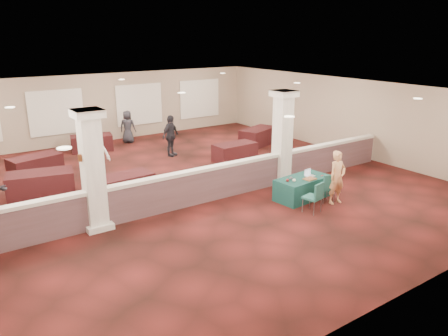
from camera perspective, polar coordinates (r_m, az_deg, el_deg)
ground at (r=14.85m, az=-5.21°, el=-2.52°), size 16.00×16.00×0.00m
wall_back at (r=21.60m, az=-15.93°, el=7.53°), size 16.00×0.04×3.20m
wall_front at (r=8.68m, az=21.68°, el=-7.15°), size 16.00×0.04×3.20m
wall_right at (r=19.48m, az=15.73°, el=6.54°), size 0.04×16.00×3.20m
ceiling at (r=14.10m, az=-5.57°, el=9.82°), size 16.00×16.00×0.02m
partition_wall at (r=13.44m, az=-2.13°, el=-2.03°), size 15.60×0.28×1.10m
column_left at (r=11.71m, az=-16.79°, el=-0.21°), size 0.72×0.72×3.20m
column_right at (r=14.90m, az=7.63°, el=4.04°), size 0.72×0.72×3.20m
sconce_left at (r=11.54m, az=-18.26°, el=1.27°), size 0.12×0.12×0.18m
sconce_right at (r=11.70m, az=-15.64°, el=1.72°), size 0.12×0.12×0.18m
near_table at (r=13.93m, az=10.19°, el=-2.59°), size 1.86×1.05×0.68m
conf_chair_main at (r=13.69m, az=13.37°, el=-2.24°), size 0.56×0.56×0.93m
conf_chair_side at (r=12.81m, az=11.81°, el=-3.49°), size 0.55×0.55×0.93m
woman at (r=13.63m, az=14.55°, el=-1.19°), size 0.61×0.43×1.64m
far_table_front_left at (r=15.01m, az=-22.78°, el=-1.99°), size 2.16×1.41×0.81m
far_table_front_center at (r=14.19m, az=-12.90°, el=-2.30°), size 1.83×1.00×0.72m
far_table_front_right at (r=17.81m, az=1.42°, el=2.11°), size 1.77×0.93×0.71m
far_table_back_left at (r=17.37m, az=-23.40°, el=0.29°), size 1.95×1.32×0.72m
far_table_back_center at (r=20.15m, az=-16.88°, el=3.15°), size 1.89×1.24×0.71m
far_table_back_right at (r=20.41m, az=4.48°, el=4.13°), size 2.12×1.54×0.78m
attendee_b at (r=16.48m, az=-16.56°, el=2.09°), size 1.22×1.13×1.79m
attendee_c at (r=18.48m, az=-7.00°, el=4.20°), size 1.13×0.90×1.74m
attendee_d at (r=21.15m, az=-12.46°, el=5.28°), size 0.84×0.80×1.53m
laptop_base at (r=14.00m, az=11.16°, el=-1.03°), size 0.33×0.24×0.02m
laptop_screen at (r=14.03m, az=10.84°, el=-0.49°), size 0.31×0.04×0.21m
screen_glow at (r=14.03m, az=10.86°, el=-0.55°), size 0.28×0.03×0.18m
knitting at (r=13.71m, az=11.14°, el=-1.39°), size 0.40×0.31×0.03m
yarn_cream at (r=13.37m, az=9.15°, el=-1.59°), size 0.10×0.10×0.10m
yarn_red at (r=13.36m, az=8.30°, el=-1.59°), size 0.09×0.09×0.09m
yarn_grey at (r=13.57m, az=8.76°, el=-1.31°), size 0.10×0.10×0.10m
scissors at (r=14.12m, az=12.67°, el=-0.98°), size 0.11×0.04×0.01m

